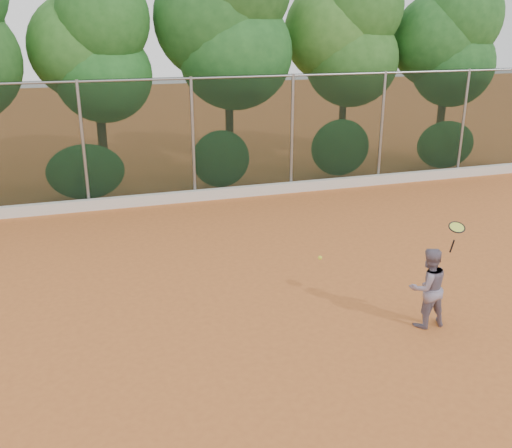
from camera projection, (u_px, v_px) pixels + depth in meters
name	position (u px, v px, depth m)	size (l,w,h in m)	color
ground	(272.00, 305.00, 10.47)	(80.00, 80.00, 0.00)	#C5692E
concrete_curb	(196.00, 196.00, 16.55)	(24.00, 0.20, 0.30)	silver
tennis_player	(428.00, 288.00, 9.57)	(0.69, 0.53, 1.41)	slate
chainlink_fence	(193.00, 136.00, 16.14)	(24.09, 0.09, 3.50)	black
foliage_backdrop	(158.00, 40.00, 16.91)	(23.70, 3.63, 7.55)	#412B19
tennis_racket	(456.00, 229.00, 9.13)	(0.33, 0.32, 0.55)	black
tennis_ball_in_flight	(320.00, 258.00, 8.58)	(0.06, 0.06, 0.06)	yellow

